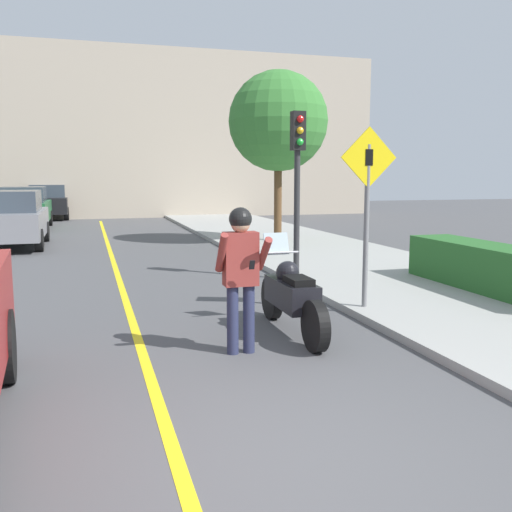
{
  "coord_description": "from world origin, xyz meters",
  "views": [
    {
      "loc": [
        -1.16,
        -3.7,
        2.12
      ],
      "look_at": [
        0.98,
        3.55,
        1.05
      ],
      "focal_mm": 40.0,
      "sensor_mm": 36.0,
      "label": 1
    }
  ],
  "objects": [
    {
      "name": "ground_plane",
      "position": [
        0.0,
        0.0,
        0.0
      ],
      "size": [
        80.0,
        80.0,
        0.0
      ],
      "primitive_type": "plane",
      "color": "#4C4C4F"
    },
    {
      "name": "sidewalk_curb",
      "position": [
        4.8,
        4.0,
        0.06
      ],
      "size": [
        4.4,
        44.0,
        0.11
      ],
      "color": "#9E9E99",
      "rests_on": "ground"
    },
    {
      "name": "road_center_line",
      "position": [
        -0.6,
        6.0,
        0.0
      ],
      "size": [
        0.12,
        36.0,
        0.01
      ],
      "color": "yellow",
      "rests_on": "ground"
    },
    {
      "name": "building_backdrop",
      "position": [
        0.0,
        26.0,
        4.21
      ],
      "size": [
        28.0,
        1.2,
        8.42
      ],
      "color": "#B2A38E",
      "rests_on": "ground"
    },
    {
      "name": "motorcycle",
      "position": [
        1.42,
        3.36,
        0.51
      ],
      "size": [
        0.62,
        2.33,
        1.3
      ],
      "color": "black",
      "rests_on": "ground"
    },
    {
      "name": "person_biker",
      "position": [
        0.54,
        2.7,
        1.08
      ],
      "size": [
        0.59,
        0.48,
        1.75
      ],
      "color": "#282D4C",
      "rests_on": "ground"
    },
    {
      "name": "crossing_sign",
      "position": [
        2.88,
        4.07,
        1.75
      ],
      "size": [
        0.91,
        0.08,
        2.72
      ],
      "color": "slate",
      "rests_on": "sidewalk_curb"
    },
    {
      "name": "traffic_light",
      "position": [
        2.89,
        7.08,
        2.4
      ],
      "size": [
        0.26,
        0.3,
        3.26
      ],
      "color": "#2D2D30",
      "rests_on": "sidewalk_curb"
    },
    {
      "name": "hedge_row",
      "position": [
        5.6,
        4.55,
        0.51
      ],
      "size": [
        0.9,
        3.96,
        0.79
      ],
      "color": "#286028",
      "rests_on": "sidewalk_curb"
    },
    {
      "name": "street_tree",
      "position": [
        4.51,
        13.1,
        3.74
      ],
      "size": [
        3.03,
        3.03,
        5.16
      ],
      "color": "brown",
      "rests_on": "sidewalk_curb"
    },
    {
      "name": "parked_car_grey",
      "position": [
        -3.33,
        14.5,
        0.86
      ],
      "size": [
        1.88,
        4.2,
        1.68
      ],
      "color": "black",
      "rests_on": "ground"
    },
    {
      "name": "parked_car_green",
      "position": [
        -3.56,
        20.69,
        0.86
      ],
      "size": [
        1.88,
        4.2,
        1.68
      ],
      "color": "black",
      "rests_on": "ground"
    },
    {
      "name": "parked_car_black",
      "position": [
        -2.96,
        26.15,
        0.86
      ],
      "size": [
        1.88,
        4.2,
        1.68
      ],
      "color": "black",
      "rests_on": "ground"
    }
  ]
}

